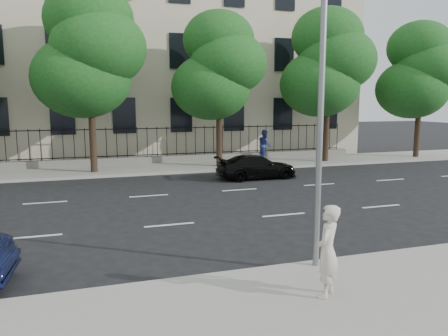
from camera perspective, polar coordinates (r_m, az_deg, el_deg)
The scene contains 14 objects.
ground at distance 11.76m, azimuth -4.81°, elevation -10.67°, with size 120.00×120.00×0.00m, color black.
near_sidewalk at distance 8.20m, azimuth 1.93°, elevation -19.12°, with size 60.00×4.00×0.15m, color gray.
far_sidewalk at distance 25.22m, azimuth -12.07°, elevation -0.15°, with size 60.00×4.00×0.15m, color gray.
lane_markings at distance 16.23m, azimuth -8.65°, elevation -5.23°, with size 49.60×4.62×0.01m, color silver, non-canonical shape.
masonry_building at distance 34.23m, azimuth -14.20°, elevation 17.11°, with size 34.60×12.11×18.50m.
iron_fence at distance 26.82m, azimuth -12.49°, elevation 1.59°, with size 30.00×0.50×2.20m.
street_light at distance 10.39m, azimuth 11.25°, elevation 15.47°, with size 0.25×3.32×8.05m.
tree_c at distance 24.30m, azimuth -17.15°, elevation 14.31°, with size 5.89×5.50×9.80m.
tree_d at distance 25.38m, azimuth -0.66°, elevation 13.14°, with size 5.34×4.94×8.84m.
tree_e at distance 28.28m, azimuth 13.39°, elevation 13.19°, with size 5.71×5.31×9.46m.
tree_f at distance 32.42m, azimuth 24.23°, elevation 11.51°, with size 5.52×5.12×9.01m.
black_sedan at distance 22.11m, azimuth 4.27°, elevation 0.15°, with size 1.68×4.13×1.20m, color black.
woman_near at distance 8.73m, azimuth 13.36°, elevation -10.52°, with size 0.66×0.43×1.81m, color beige.
pedestrian_far at distance 28.13m, azimuth 5.32°, elevation 3.05°, with size 0.94×0.73×1.93m, color navy.
Camera 1 is at (-2.47, -10.81, 3.91)m, focal length 35.00 mm.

